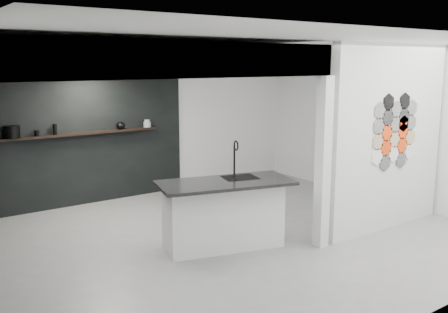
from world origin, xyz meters
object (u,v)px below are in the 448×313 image
stockpot (12,132)px  glass_vase (147,123)px  kettle (121,126)px  bottle_dark (55,129)px  kitchen_island (224,213)px  partition_panel (389,138)px  utensil_cup (37,133)px  glass_bowl (147,124)px

stockpot → glass_vase: 2.42m
kettle → bottle_dark: size_ratio=0.88×
stockpot → kettle: 1.88m
kitchen_island → stockpot: stockpot is taller
partition_panel → utensil_cup: bearing=136.8°
stockpot → partition_panel: bearing=-40.7°
utensil_cup → partition_panel: bearing=-43.2°
partition_panel → kettle: (-2.61, 3.87, -0.01)m
glass_vase → utensil_cup: 2.04m
glass_bowl → bottle_dark: bearing=180.0°
kitchen_island → utensil_cup: (-1.58, 3.12, 0.88)m
glass_vase → partition_panel: bearing=-61.8°
kitchen_island → kettle: same height
kitchen_island → glass_bowl: bearing=96.7°
stockpot → utensil_cup: stockpot is taller
kettle → utensil_cup: size_ratio=1.62×
partition_panel → bottle_dark: (-3.81, 3.87, 0.01)m
glass_vase → utensil_cup: size_ratio=1.46×
kitchen_island → glass_vase: glass_vase is taller
partition_panel → glass_vase: partition_panel is taller
partition_panel → utensil_cup: size_ratio=28.70×
kitchen_island → glass_vase: (0.45, 3.12, 0.90)m
stockpot → glass_bowl: stockpot is taller
partition_panel → bottle_dark: 5.43m
bottle_dark → glass_vase: bearing=0.0°
utensil_cup → kettle: bearing=0.0°
partition_panel → bottle_dark: partition_panel is taller
kitchen_island → bottle_dark: bearing=127.2°
kitchen_island → partition_panel: bearing=-1.5°
glass_vase → bottle_dark: size_ratio=0.80×
kitchen_island → bottle_dark: (-1.28, 3.12, 0.92)m
kitchen_island → utensil_cup: size_ratio=19.98×
bottle_dark → stockpot: bearing=180.0°
glass_bowl → glass_vase: 0.02m
bottle_dark → utensil_cup: (-0.30, 0.00, -0.04)m
kitchen_island → glass_vase: size_ratio=13.68×
stockpot → glass_bowl: 2.42m
stockpot → bottle_dark: (0.69, 0.00, -0.01)m
bottle_dark → kitchen_island: bearing=-67.7°
partition_panel → glass_bowl: size_ratio=20.15×
glass_bowl → utensil_cup: glass_bowl is taller
kitchen_island → glass_bowl: size_ratio=14.03×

